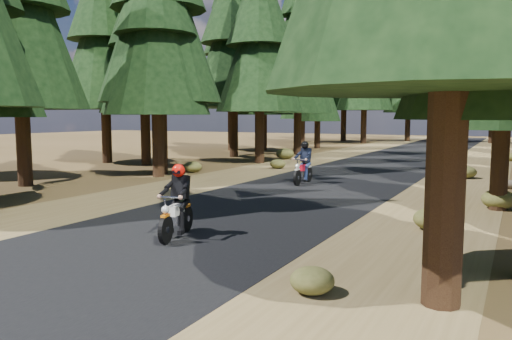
{
  "coord_description": "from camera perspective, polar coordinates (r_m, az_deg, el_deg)",
  "views": [
    {
      "loc": [
        6.52,
        -10.79,
        2.6
      ],
      "look_at": [
        0.0,
        1.5,
        1.1
      ],
      "focal_mm": 35.0,
      "sensor_mm": 36.0,
      "label": 1
    }
  ],
  "objects": [
    {
      "name": "road",
      "position": [
        17.28,
        5.45,
        -2.51
      ],
      "size": [
        6.0,
        100.0,
        0.01
      ],
      "primitive_type": "cube",
      "color": "black",
      "rests_on": "ground"
    },
    {
      "name": "understory_shrubs",
      "position": [
        21.27,
        11.78,
        -0.24
      ],
      "size": [
        15.87,
        26.53,
        0.66
      ],
      "color": "#474C1E",
      "rests_on": "ground"
    },
    {
      "name": "rider_follow",
      "position": [
        19.24,
        5.41,
        0.01
      ],
      "size": [
        0.59,
        1.85,
        1.64
      ],
      "rotation": [
        0.0,
        0.0,
        3.16
      ],
      "color": "#A10A1A",
      "rests_on": "road"
    },
    {
      "name": "shoulder_l",
      "position": [
        19.49,
        -7.14,
        -1.55
      ],
      "size": [
        3.2,
        100.0,
        0.01
      ],
      "primitive_type": "cube",
      "color": "brown",
      "rests_on": "ground"
    },
    {
      "name": "pine_forest",
      "position": [
        32.93,
        16.72,
        15.15
      ],
      "size": [
        34.59,
        55.08,
        16.32
      ],
      "color": "black",
      "rests_on": "ground"
    },
    {
      "name": "ground",
      "position": [
        12.88,
        -3.14,
        -5.51
      ],
      "size": [
        120.0,
        120.0,
        0.0
      ],
      "primitive_type": "plane",
      "color": "#483719",
      "rests_on": "ground"
    },
    {
      "name": "rider_lead",
      "position": [
        10.84,
        -9.08,
        -4.94
      ],
      "size": [
        0.95,
        1.84,
        1.57
      ],
      "rotation": [
        0.0,
        0.0,
        3.39
      ],
      "color": "silver",
      "rests_on": "road"
    },
    {
      "name": "shoulder_r",
      "position": [
        16.12,
        20.76,
        -3.52
      ],
      "size": [
        3.2,
        100.0,
        0.01
      ],
      "primitive_type": "cube",
      "color": "brown",
      "rests_on": "ground"
    }
  ]
}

